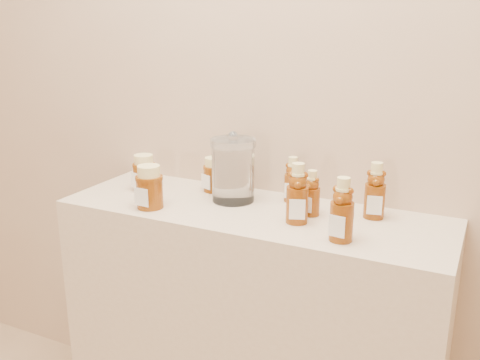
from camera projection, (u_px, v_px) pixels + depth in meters
The scene contains 11 objects.
wall_back at pixel (279, 55), 1.67m from camera, with size 3.50×0.02×2.70m, color tan.
display_table at pixel (251, 338), 1.76m from camera, with size 1.20×0.40×0.90m, color #C1AB8D.
bear_bottle_back_left at pixel (293, 176), 1.69m from camera, with size 0.06×0.06×0.16m, color #612907, non-canonical shape.
bear_bottle_back_mid at pixel (312, 190), 1.57m from camera, with size 0.05×0.05×0.16m, color #612907, non-canonical shape.
bear_bottle_back_right at pixel (375, 187), 1.54m from camera, with size 0.06×0.06×0.19m, color #612907, non-canonical shape.
bear_bottle_front_left at pixel (298, 189), 1.50m from camera, with size 0.07×0.07×0.20m, color #612907, non-canonical shape.
bear_bottle_front_right at pixel (342, 205), 1.38m from camera, with size 0.07×0.07×0.19m, color #612907, non-canonical shape.
honey_jar_left at pixel (144, 172), 1.81m from camera, with size 0.08×0.08×0.12m, color #612907, non-canonical shape.
honey_jar_back at pixel (214, 174), 1.80m from camera, with size 0.07×0.07×0.12m, color #612907, non-canonical shape.
honey_jar_front at pixel (149, 187), 1.63m from camera, with size 0.09×0.09×0.13m, color #612907, non-canonical shape.
glass_canister at pixel (233, 168), 1.69m from camera, with size 0.14×0.14×0.22m, color white, non-canonical shape.
Camera 1 is at (0.64, 0.15, 1.45)m, focal length 40.00 mm.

